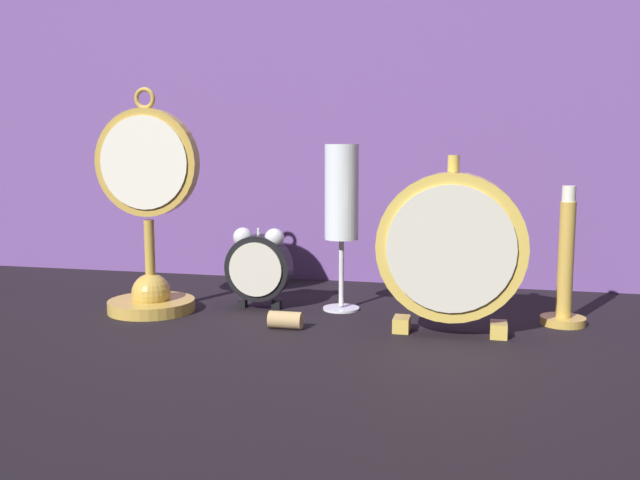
% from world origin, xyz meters
% --- Properties ---
extents(ground_plane, '(4.00, 4.00, 0.00)m').
position_xyz_m(ground_plane, '(0.00, 0.00, 0.00)').
color(ground_plane, black).
extents(fabric_backdrop_drape, '(1.53, 0.01, 0.69)m').
position_xyz_m(fabric_backdrop_drape, '(0.00, 0.33, 0.35)').
color(fabric_backdrop_drape, '#6B478E').
rests_on(fabric_backdrop_drape, ground_plane).
extents(pocket_watch_on_stand, '(0.15, 0.12, 0.31)m').
position_xyz_m(pocket_watch_on_stand, '(-0.23, 0.05, 0.12)').
color(pocket_watch_on_stand, gold).
rests_on(pocket_watch_on_stand, ground_plane).
extents(alarm_clock_twin_bell, '(0.09, 0.03, 0.11)m').
position_xyz_m(alarm_clock_twin_bell, '(-0.09, 0.10, 0.06)').
color(alarm_clock_twin_bell, black).
rests_on(alarm_clock_twin_bell, ground_plane).
extents(mantel_clock_silver, '(0.18, 0.04, 0.22)m').
position_xyz_m(mantel_clock_silver, '(0.18, 0.02, 0.11)').
color(mantel_clock_silver, gold).
rests_on(mantel_clock_silver, ground_plane).
extents(champagne_flute, '(0.05, 0.05, 0.23)m').
position_xyz_m(champagne_flute, '(0.02, 0.12, 0.15)').
color(champagne_flute, silver).
rests_on(champagne_flute, ground_plane).
extents(brass_candlestick, '(0.06, 0.06, 0.18)m').
position_xyz_m(brass_candlestick, '(0.32, 0.10, 0.06)').
color(brass_candlestick, gold).
rests_on(brass_candlestick, ground_plane).
extents(wine_cork, '(0.04, 0.02, 0.02)m').
position_xyz_m(wine_cork, '(-0.03, 0.00, 0.01)').
color(wine_cork, tan).
rests_on(wine_cork, ground_plane).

